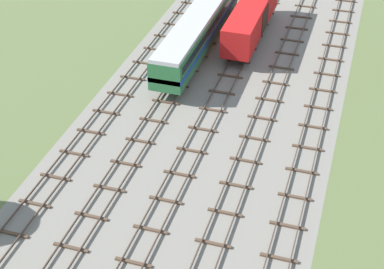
% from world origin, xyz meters
% --- Properties ---
extents(ground_plane, '(480.00, 480.00, 0.00)m').
position_xyz_m(ground_plane, '(0.00, 56.00, 0.00)').
color(ground_plane, '#5B6B3D').
extents(ballast_bed, '(20.94, 176.00, 0.01)m').
position_xyz_m(ballast_bed, '(0.00, 56.00, 0.00)').
color(ballast_bed, gray).
rests_on(ballast_bed, ground).
extents(track_far_left, '(2.40, 126.00, 0.29)m').
position_xyz_m(track_far_left, '(-8.47, 57.00, 0.14)').
color(track_far_left, '#47382D').
rests_on(track_far_left, ground).
extents(track_left, '(2.40, 126.00, 0.29)m').
position_xyz_m(track_left, '(-4.23, 57.00, 0.14)').
color(track_left, '#47382D').
rests_on(track_left, ground).
extents(track_centre_left, '(2.40, 126.00, 0.29)m').
position_xyz_m(track_centre_left, '(0.00, 57.00, 0.14)').
color(track_centre_left, '#47382D').
rests_on(track_centre_left, ground).
extents(track_centre, '(2.40, 126.00, 0.29)m').
position_xyz_m(track_centre, '(4.23, 57.00, 0.14)').
color(track_centre, '#47382D').
rests_on(track_centre, ground).
extents(track_centre_right, '(2.40, 126.00, 0.29)m').
position_xyz_m(track_centre_right, '(8.47, 57.00, 0.14)').
color(track_centre_right, '#47382D').
rests_on(track_centre_right, ground).
extents(diesel_railcar_left_near, '(2.96, 20.50, 3.80)m').
position_xyz_m(diesel_railcar_left_near, '(-4.23, 65.26, 2.60)').
color(diesel_railcar_left_near, '#286638').
rests_on(diesel_railcar_left_near, ground).
extents(freight_boxcar_centre_left_mid, '(2.87, 14.00, 3.60)m').
position_xyz_m(freight_boxcar_centre_left_mid, '(0.01, 69.72, 2.45)').
color(freight_boxcar_centre_left_mid, red).
rests_on(freight_boxcar_centre_left_mid, ground).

